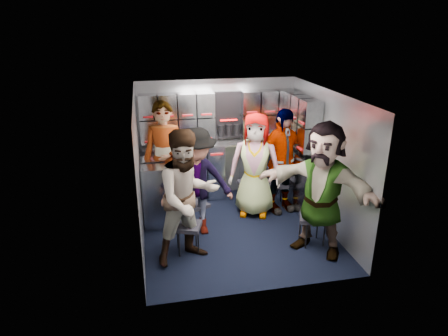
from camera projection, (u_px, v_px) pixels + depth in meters
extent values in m
plane|color=black|center=(236.00, 230.00, 6.18)|extent=(3.00, 3.00, 0.00)
cube|color=#999FA7|center=(218.00, 138.00, 7.19)|extent=(2.80, 0.04, 2.10)
cube|color=#999FA7|center=(139.00, 173.00, 5.55)|extent=(0.04, 3.00, 2.10)
cube|color=#999FA7|center=(326.00, 160.00, 6.07)|extent=(0.04, 3.00, 2.10)
cube|color=silver|center=(238.00, 94.00, 5.44)|extent=(2.80, 3.00, 0.02)
cube|color=#9197A0|center=(220.00, 171.00, 7.19)|extent=(2.68, 0.38, 0.99)
cube|color=#9197A0|center=(155.00, 192.00, 6.30)|extent=(0.38, 0.76, 0.99)
cube|color=#AFB1B6|center=(220.00, 143.00, 7.01)|extent=(2.68, 0.42, 0.03)
cube|color=#9197A0|center=(219.00, 116.00, 6.89)|extent=(2.68, 0.28, 0.82)
cube|color=#9197A0|center=(301.00, 121.00, 6.53)|extent=(0.28, 1.00, 0.82)
cube|color=#9197A0|center=(300.00, 179.00, 6.79)|extent=(0.28, 1.20, 1.00)
cube|color=#9C0F13|center=(222.00, 154.00, 6.87)|extent=(2.60, 0.02, 0.03)
cube|color=black|center=(187.00, 226.00, 5.48)|extent=(0.45, 0.44, 0.06)
cylinder|color=black|center=(179.00, 245.00, 5.42)|extent=(0.02, 0.02, 0.38)
cylinder|color=black|center=(198.00, 243.00, 5.47)|extent=(0.02, 0.02, 0.38)
cylinder|color=black|center=(178.00, 236.00, 5.63)|extent=(0.02, 0.02, 0.38)
cylinder|color=black|center=(196.00, 234.00, 5.68)|extent=(0.02, 0.02, 0.38)
cube|color=black|center=(196.00, 205.00, 6.14)|extent=(0.44, 0.44, 0.05)
cylinder|color=black|center=(189.00, 220.00, 6.09)|extent=(0.02, 0.02, 0.36)
cylinder|color=black|center=(205.00, 219.00, 6.14)|extent=(0.02, 0.02, 0.36)
cylinder|color=black|center=(187.00, 214.00, 6.29)|extent=(0.02, 0.02, 0.36)
cylinder|color=black|center=(203.00, 213.00, 6.33)|extent=(0.02, 0.02, 0.36)
cube|color=black|center=(251.00, 184.00, 6.73)|extent=(0.43, 0.41, 0.06)
cylinder|color=black|center=(245.00, 201.00, 6.67)|extent=(0.03, 0.03, 0.42)
cylinder|color=black|center=(262.00, 199.00, 6.73)|extent=(0.03, 0.03, 0.42)
cylinder|color=black|center=(241.00, 194.00, 6.91)|extent=(0.03, 0.03, 0.42)
cylinder|color=black|center=(257.00, 193.00, 6.96)|extent=(0.03, 0.03, 0.42)
cube|color=black|center=(276.00, 184.00, 6.86)|extent=(0.41, 0.40, 0.06)
cylinder|color=black|center=(270.00, 198.00, 6.80)|extent=(0.02, 0.02, 0.39)
cylinder|color=black|center=(285.00, 197.00, 6.85)|extent=(0.02, 0.02, 0.39)
cylinder|color=black|center=(266.00, 193.00, 7.01)|extent=(0.02, 0.02, 0.39)
cylinder|color=black|center=(281.00, 192.00, 7.06)|extent=(0.02, 0.02, 0.39)
cube|color=black|center=(313.00, 218.00, 5.67)|extent=(0.47, 0.46, 0.06)
cylinder|color=black|center=(306.00, 236.00, 5.62)|extent=(0.02, 0.02, 0.39)
cylinder|color=black|center=(324.00, 234.00, 5.67)|extent=(0.02, 0.02, 0.39)
cylinder|color=black|center=(300.00, 228.00, 5.83)|extent=(0.02, 0.02, 0.39)
cylinder|color=black|center=(317.00, 226.00, 5.88)|extent=(0.02, 0.02, 0.39)
imported|color=black|center=(165.00, 161.00, 6.34)|extent=(0.78, 0.60, 1.90)
imported|color=black|center=(188.00, 198.00, 5.13)|extent=(1.06, 0.94, 1.82)
imported|color=black|center=(197.00, 183.00, 5.82)|extent=(1.08, 0.64, 1.65)
imported|color=black|center=(255.00, 165.00, 6.43)|extent=(0.97, 0.80, 1.71)
imported|color=black|center=(281.00, 161.00, 6.53)|extent=(1.10, 0.65, 1.75)
imported|color=black|center=(322.00, 189.00, 5.32)|extent=(1.59, 1.62, 1.86)
cylinder|color=white|center=(196.00, 138.00, 6.83)|extent=(0.06, 0.06, 0.23)
cylinder|color=white|center=(188.00, 138.00, 6.80)|extent=(0.07, 0.07, 0.25)
cylinder|color=white|center=(278.00, 133.00, 7.11)|extent=(0.06, 0.06, 0.23)
cylinder|color=#CABA8E|center=(183.00, 143.00, 6.80)|extent=(0.08, 0.08, 0.11)
cylinder|color=#CABA8E|center=(278.00, 137.00, 7.13)|extent=(0.08, 0.08, 0.10)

